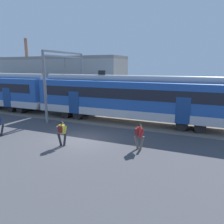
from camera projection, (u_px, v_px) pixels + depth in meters
The scene contains 6 objects.
ground_plane at pixel (80, 140), 15.41m from camera, with size 160.00×160.00×0.00m, color #424247.
track_bed at pixel (36, 112), 24.71m from camera, with size 80.00×4.40×0.01m, color slate.
pedestrian_yellow at pixel (62, 131), 14.11m from camera, with size 0.56×0.63×1.67m.
pedestrian_red at pixel (139, 134), 13.52m from camera, with size 0.69×0.50×1.67m.
catenary_gantry at pixel (65, 74), 22.20m from camera, with size 0.24×6.64×6.53m.
background_building at pixel (59, 80), 31.53m from camera, with size 19.20×5.00×9.20m.
Camera 1 is at (7.92, -12.55, 5.13)m, focal length 35.00 mm.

